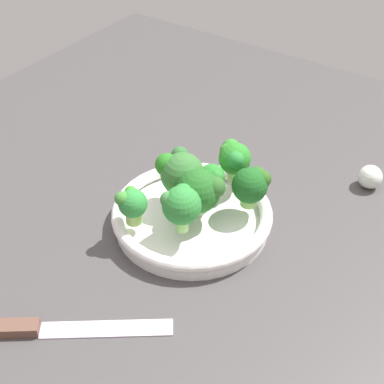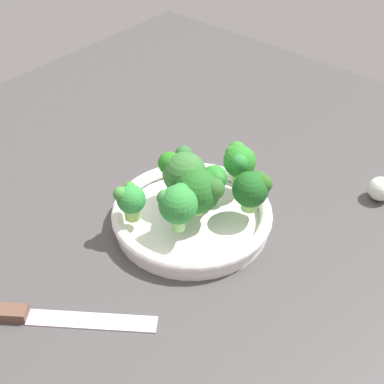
{
  "view_description": "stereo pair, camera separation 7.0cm",
  "coord_description": "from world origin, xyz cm",
  "px_view_note": "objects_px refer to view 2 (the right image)",
  "views": [
    {
      "loc": [
        -52.23,
        -33.86,
        59.76
      ],
      "look_at": [
        2.46,
        3.41,
        6.49
      ],
      "focal_mm": 53.53,
      "sensor_mm": 36.0,
      "label": 1
    },
    {
      "loc": [
        -47.96,
        -39.46,
        59.76
      ],
      "look_at": [
        2.46,
        3.41,
        6.49
      ],
      "focal_mm": 53.53,
      "sensor_mm": 36.0,
      "label": 2
    }
  ],
  "objects_px": {
    "broccoli_floret_2": "(214,179)",
    "broccoli_floret_6": "(253,188)",
    "bowl": "(192,216)",
    "garlic_bulb": "(380,189)",
    "broccoli_floret_3": "(239,160)",
    "knife": "(27,315)",
    "broccoli_floret_4": "(178,204)",
    "broccoli_floret_0": "(130,200)",
    "broccoli_floret_1": "(199,190)",
    "broccoli_floret_5": "(184,172)"
  },
  "relations": [
    {
      "from": "broccoli_floret_2",
      "to": "broccoli_floret_6",
      "type": "distance_m",
      "value": 0.06
    },
    {
      "from": "bowl",
      "to": "garlic_bulb",
      "type": "distance_m",
      "value": 0.31
    },
    {
      "from": "broccoli_floret_3",
      "to": "broccoli_floret_2",
      "type": "bearing_deg",
      "value": 173.32
    },
    {
      "from": "broccoli_floret_6",
      "to": "knife",
      "type": "xyz_separation_m",
      "value": [
        -0.34,
        0.11,
        -0.07
      ]
    },
    {
      "from": "broccoli_floret_6",
      "to": "broccoli_floret_4",
      "type": "bearing_deg",
      "value": 152.58
    },
    {
      "from": "garlic_bulb",
      "to": "broccoli_floret_4",
      "type": "bearing_deg",
      "value": 148.83
    },
    {
      "from": "bowl",
      "to": "broccoli_floret_4",
      "type": "xyz_separation_m",
      "value": [
        -0.05,
        -0.01,
        0.06
      ]
    },
    {
      "from": "broccoli_floret_0",
      "to": "broccoli_floret_1",
      "type": "relative_size",
      "value": 0.81
    },
    {
      "from": "broccoli_floret_6",
      "to": "broccoli_floret_5",
      "type": "bearing_deg",
      "value": 113.31
    },
    {
      "from": "garlic_bulb",
      "to": "broccoli_floret_6",
      "type": "bearing_deg",
      "value": 146.86
    },
    {
      "from": "broccoli_floret_4",
      "to": "knife",
      "type": "relative_size",
      "value": 0.32
    },
    {
      "from": "broccoli_floret_0",
      "to": "broccoli_floret_3",
      "type": "distance_m",
      "value": 0.19
    },
    {
      "from": "broccoli_floret_5",
      "to": "knife",
      "type": "relative_size",
      "value": 0.37
    },
    {
      "from": "broccoli_floret_2",
      "to": "broccoli_floret_1",
      "type": "bearing_deg",
      "value": -173.58
    },
    {
      "from": "broccoli_floret_0",
      "to": "knife",
      "type": "distance_m",
      "value": 0.21
    },
    {
      "from": "broccoli_floret_3",
      "to": "garlic_bulb",
      "type": "distance_m",
      "value": 0.24
    },
    {
      "from": "broccoli_floret_3",
      "to": "broccoli_floret_0",
      "type": "bearing_deg",
      "value": 158.69
    },
    {
      "from": "bowl",
      "to": "broccoli_floret_2",
      "type": "height_order",
      "value": "broccoli_floret_2"
    },
    {
      "from": "broccoli_floret_5",
      "to": "broccoli_floret_6",
      "type": "xyz_separation_m",
      "value": [
        0.04,
        -0.1,
        -0.01
      ]
    },
    {
      "from": "broccoli_floret_6",
      "to": "garlic_bulb",
      "type": "height_order",
      "value": "broccoli_floret_6"
    },
    {
      "from": "broccoli_floret_2",
      "to": "garlic_bulb",
      "type": "height_order",
      "value": "broccoli_floret_2"
    },
    {
      "from": "broccoli_floret_3",
      "to": "broccoli_floret_6",
      "type": "xyz_separation_m",
      "value": [
        -0.04,
        -0.05,
        -0.0
      ]
    },
    {
      "from": "broccoli_floret_2",
      "to": "broccoli_floret_6",
      "type": "relative_size",
      "value": 0.85
    },
    {
      "from": "broccoli_floret_3",
      "to": "broccoli_floret_6",
      "type": "distance_m",
      "value": 0.07
    },
    {
      "from": "broccoli_floret_6",
      "to": "garlic_bulb",
      "type": "bearing_deg",
      "value": -33.14
    },
    {
      "from": "broccoli_floret_0",
      "to": "bowl",
      "type": "bearing_deg",
      "value": -35.39
    },
    {
      "from": "bowl",
      "to": "broccoli_floret_5",
      "type": "height_order",
      "value": "broccoli_floret_5"
    },
    {
      "from": "broccoli_floret_1",
      "to": "broccoli_floret_4",
      "type": "relative_size",
      "value": 0.97
    },
    {
      "from": "broccoli_floret_2",
      "to": "broccoli_floret_3",
      "type": "bearing_deg",
      "value": -6.68
    },
    {
      "from": "broccoli_floret_2",
      "to": "broccoli_floret_5",
      "type": "xyz_separation_m",
      "value": [
        -0.03,
        0.04,
        0.01
      ]
    },
    {
      "from": "broccoli_floret_3",
      "to": "broccoli_floret_6",
      "type": "relative_size",
      "value": 1.03
    },
    {
      "from": "broccoli_floret_2",
      "to": "garlic_bulb",
      "type": "distance_m",
      "value": 0.28
    },
    {
      "from": "broccoli_floret_0",
      "to": "broccoli_floret_5",
      "type": "distance_m",
      "value": 0.09
    },
    {
      "from": "broccoli_floret_4",
      "to": "broccoli_floret_2",
      "type": "bearing_deg",
      "value": 4.04
    },
    {
      "from": "broccoli_floret_3",
      "to": "knife",
      "type": "distance_m",
      "value": 0.39
    },
    {
      "from": "broccoli_floret_5",
      "to": "knife",
      "type": "xyz_separation_m",
      "value": [
        -0.29,
        0.02,
        -0.07
      ]
    },
    {
      "from": "broccoli_floret_6",
      "to": "broccoli_floret_2",
      "type": "bearing_deg",
      "value": 103.9
    },
    {
      "from": "bowl",
      "to": "broccoli_floret_1",
      "type": "distance_m",
      "value": 0.06
    },
    {
      "from": "bowl",
      "to": "broccoli_floret_4",
      "type": "relative_size",
      "value": 3.36
    },
    {
      "from": "broccoli_floret_1",
      "to": "broccoli_floret_2",
      "type": "height_order",
      "value": "broccoli_floret_1"
    },
    {
      "from": "broccoli_floret_5",
      "to": "garlic_bulb",
      "type": "height_order",
      "value": "broccoli_floret_5"
    },
    {
      "from": "broccoli_floret_5",
      "to": "knife",
      "type": "bearing_deg",
      "value": 176.83
    },
    {
      "from": "broccoli_floret_0",
      "to": "broccoli_floret_4",
      "type": "distance_m",
      "value": 0.07
    },
    {
      "from": "broccoli_floret_4",
      "to": "broccoli_floret_3",
      "type": "bearing_deg",
      "value": 0.02
    },
    {
      "from": "broccoli_floret_5",
      "to": "garlic_bulb",
      "type": "xyz_separation_m",
      "value": [
        0.23,
        -0.22,
        -0.06
      ]
    },
    {
      "from": "bowl",
      "to": "knife",
      "type": "distance_m",
      "value": 0.28
    },
    {
      "from": "broccoli_floret_4",
      "to": "garlic_bulb",
      "type": "distance_m",
      "value": 0.35
    },
    {
      "from": "broccoli_floret_4",
      "to": "broccoli_floret_6",
      "type": "height_order",
      "value": "broccoli_floret_4"
    },
    {
      "from": "broccoli_floret_2",
      "to": "knife",
      "type": "xyz_separation_m",
      "value": [
        -0.32,
        0.05,
        -0.06
      ]
    },
    {
      "from": "broccoli_floret_1",
      "to": "broccoli_floret_6",
      "type": "xyz_separation_m",
      "value": [
        0.06,
        -0.06,
        -0.0
      ]
    }
  ]
}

